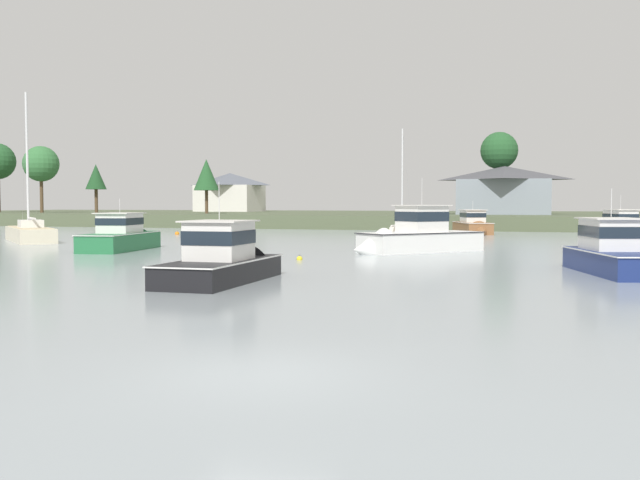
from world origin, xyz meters
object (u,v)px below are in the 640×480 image
at_px(cruiser_black, 228,267).
at_px(mooring_buoy_yellow, 300,259).
at_px(cruiser_white, 411,242).
at_px(sailboat_teal, 400,238).
at_px(cruiser_wood, 474,228).
at_px(cruiser_navy, 609,259).
at_px(mooring_buoy_orange, 177,234).
at_px(sailboat_cream, 30,238).
at_px(cruiser_green, 125,241).
at_px(cruiser_grey, 618,232).

relative_size(cruiser_black, mooring_buoy_yellow, 21.56).
bearing_deg(cruiser_white, mooring_buoy_yellow, -120.84).
bearing_deg(sailboat_teal, cruiser_wood, 70.77).
relative_size(sailboat_teal, cruiser_white, 1.11).
height_order(cruiser_navy, mooring_buoy_yellow, cruiser_navy).
xyz_separation_m(cruiser_navy, mooring_buoy_orange, (-37.17, 29.50, -0.51)).
relative_size(mooring_buoy_yellow, mooring_buoy_orange, 0.77).
bearing_deg(sailboat_cream, mooring_buoy_yellow, -23.78).
bearing_deg(cruiser_black, mooring_buoy_orange, 120.39).
bearing_deg(sailboat_cream, cruiser_white, -6.77).
relative_size(cruiser_green, mooring_buoy_yellow, 23.90).
distance_m(mooring_buoy_yellow, mooring_buoy_orange, 34.52).
xyz_separation_m(cruiser_wood, mooring_buoy_yellow, (-6.54, -36.37, -0.52)).
distance_m(cruiser_green, cruiser_black, 21.34).
relative_size(cruiser_grey, mooring_buoy_yellow, 21.70).
bearing_deg(mooring_buoy_yellow, cruiser_grey, 56.97).
relative_size(sailboat_cream, cruiser_green, 1.43).
relative_size(sailboat_cream, mooring_buoy_orange, 26.40).
height_order(sailboat_teal, cruiser_navy, sailboat_teal).
bearing_deg(sailboat_teal, cruiser_white, -76.91).
xyz_separation_m(cruiser_white, mooring_buoy_orange, (-26.42, 18.85, -0.56)).
distance_m(cruiser_navy, cruiser_wood, 39.97).
bearing_deg(cruiser_black, mooring_buoy_yellow, 92.43).
xyz_separation_m(sailboat_cream, mooring_buoy_yellow, (26.90, -11.86, -0.23)).
height_order(sailboat_cream, cruiser_green, sailboat_cream).
distance_m(cruiser_black, cruiser_grey, 44.60).
height_order(cruiser_white, mooring_buoy_yellow, cruiser_white).
bearing_deg(cruiser_navy, cruiser_wood, 103.07).
bearing_deg(sailboat_teal, cruiser_black, -91.95).
xyz_separation_m(sailboat_cream, cruiser_grey, (46.25, 17.90, 0.35)).
bearing_deg(cruiser_white, cruiser_grey, 56.18).
height_order(cruiser_green, mooring_buoy_orange, cruiser_green).
xyz_separation_m(cruiser_black, mooring_buoy_orange, (-22.04, 37.58, -0.47)).
distance_m(cruiser_navy, cruiser_black, 17.16).
bearing_deg(cruiser_grey, cruiser_white, -123.82).
bearing_deg(cruiser_black, cruiser_green, 132.54).
bearing_deg(sailboat_teal, sailboat_cream, -160.18).
xyz_separation_m(cruiser_wood, cruiser_white, (-1.71, -28.29, 0.06)).
bearing_deg(cruiser_wood, cruiser_navy, -76.93).
bearing_deg(cruiser_wood, cruiser_white, -93.46).
xyz_separation_m(cruiser_black, cruiser_wood, (6.09, 47.02, 0.03)).
xyz_separation_m(sailboat_teal, cruiser_navy, (14.01, -24.68, 0.37)).
distance_m(cruiser_navy, cruiser_grey, 32.53).
distance_m(cruiser_grey, mooring_buoy_yellow, 35.49).
bearing_deg(mooring_buoy_orange, cruiser_green, -70.79).
bearing_deg(cruiser_black, cruiser_wood, 82.62).
xyz_separation_m(cruiser_green, cruiser_grey, (33.32, 24.68, 0.08)).
relative_size(cruiser_white, cruiser_grey, 1.07).
height_order(sailboat_cream, cruiser_grey, sailboat_cream).
distance_m(cruiser_wood, cruiser_grey, 14.41).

